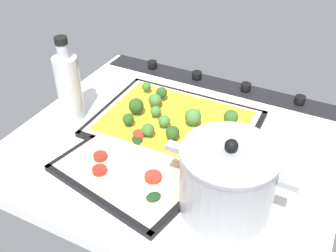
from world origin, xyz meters
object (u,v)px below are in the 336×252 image
baking_tray_front (175,125)px  cooking_pot (227,179)px  broccoli_pizza (174,120)px  baking_tray_back (136,167)px  oil_bottle (69,86)px  veggie_pizza_back (137,165)px

baking_tray_front → cooking_pot: bearing=136.4°
baking_tray_front → broccoli_pizza: bearing=87.2°
baking_tray_back → broccoli_pizza: bearing=-92.2°
baking_tray_back → oil_bottle: oil_bottle is taller
cooking_pot → oil_bottle: size_ratio=1.15×
baking_tray_front → cooking_pot: cooking_pot is taller
baking_tray_front → veggie_pizza_back: 17.69cm
broccoli_pizza → baking_tray_back: bearing=87.8°
veggie_pizza_back → cooking_pot: 21.27cm
baking_tray_front → baking_tray_back: size_ratio=1.14×
broccoli_pizza → cooking_pot: bearing=136.8°
broccoli_pizza → oil_bottle: size_ratio=1.69×
baking_tray_front → oil_bottle: 27.39cm
baking_tray_front → cooking_pot: (-19.92, 19.00, 6.50)cm
baking_tray_front → veggie_pizza_back: veggie_pizza_back is taller
broccoli_pizza → cooking_pot: (-19.93, 18.71, 4.95)cm
broccoli_pizza → oil_bottle: 26.85cm
baking_tray_back → cooking_pot: size_ratio=1.37×
broccoli_pizza → cooking_pot: 27.78cm
baking_tray_back → baking_tray_front: bearing=-92.2°
baking_tray_front → oil_bottle: (24.74, 8.03, 8.57)cm
baking_tray_front → oil_bottle: bearing=18.0°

